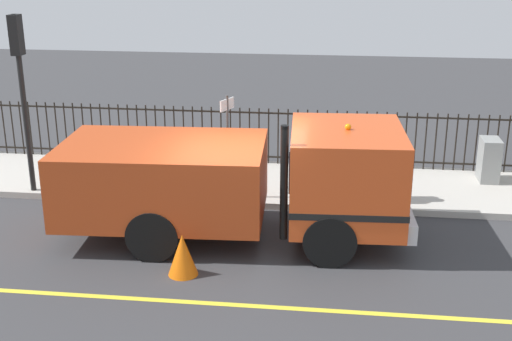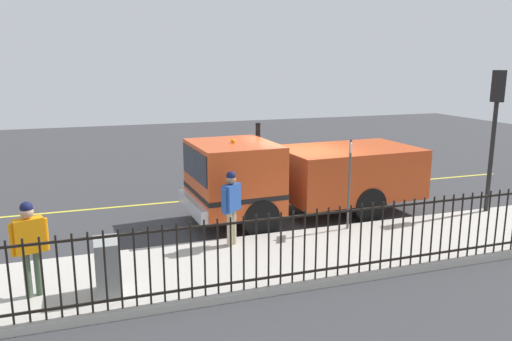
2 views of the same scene
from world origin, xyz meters
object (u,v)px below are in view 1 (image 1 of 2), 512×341
object	(u,v)px
street_sign	(228,134)
traffic_cone	(183,255)
worker_standing	(373,153)
utility_cabinet	(489,160)
traffic_light_near	(20,68)
work_truck	(254,176)

from	to	relation	value
street_sign	traffic_cone	bearing A→B (deg)	175.88
worker_standing	utility_cabinet	bearing A→B (deg)	168.49
traffic_light_near	street_sign	world-z (taller)	traffic_light_near
work_truck	traffic_cone	size ratio (longest dim) A/B	9.02
utility_cabinet	worker_standing	bearing A→B (deg)	120.17
traffic_light_near	utility_cabinet	world-z (taller)	traffic_light_near
traffic_cone	street_sign	bearing A→B (deg)	-4.12
worker_standing	traffic_cone	world-z (taller)	worker_standing
worker_standing	utility_cabinet	distance (m)	3.29
worker_standing	street_sign	bearing A→B (deg)	-38.24
worker_standing	traffic_cone	size ratio (longest dim) A/B	2.33
street_sign	work_truck	bearing A→B (deg)	-155.62
work_truck	street_sign	size ratio (longest dim) A/B	2.94
traffic_light_near	street_sign	distance (m)	4.68
utility_cabinet	traffic_light_near	bearing A→B (deg)	100.43
work_truck	street_sign	xyz separation A→B (m)	(1.73, 0.78, 0.31)
street_sign	traffic_light_near	bearing A→B (deg)	91.23
work_truck	traffic_light_near	distance (m)	5.75
traffic_cone	street_sign	distance (m)	3.65
utility_cabinet	street_sign	size ratio (longest dim) A/B	0.44
street_sign	worker_standing	bearing A→B (deg)	-86.56
street_sign	utility_cabinet	bearing A→B (deg)	-72.92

